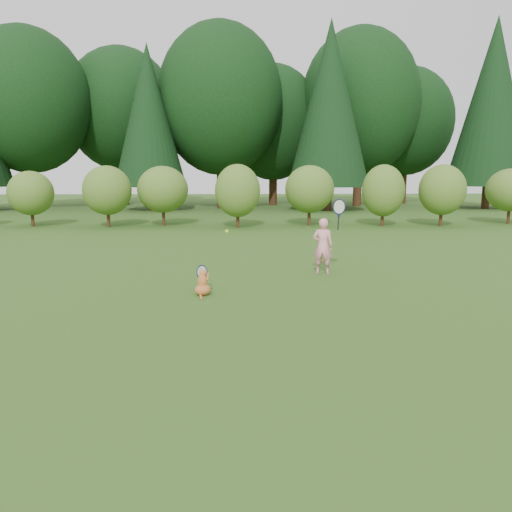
{
  "coord_description": "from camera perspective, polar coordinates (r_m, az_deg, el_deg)",
  "views": [
    {
      "loc": [
        -0.22,
        -8.64,
        2.25
      ],
      "look_at": [
        0.2,
        0.8,
        0.7
      ],
      "focal_mm": 35.0,
      "sensor_mm": 36.0,
      "label": 1
    }
  ],
  "objects": [
    {
      "name": "ground",
      "position": [
        8.93,
        -1.06,
        -5.28
      ],
      "size": [
        100.0,
        100.0,
        0.0
      ],
      "primitive_type": "plane",
      "color": "#235117",
      "rests_on": "ground"
    },
    {
      "name": "cat",
      "position": [
        9.45,
        -6.12,
        -2.91
      ],
      "size": [
        0.46,
        0.7,
        0.68
      ],
      "rotation": [
        0.0,
        0.0,
        -0.32
      ],
      "color": "#BF6024",
      "rests_on": "ground"
    },
    {
      "name": "child",
      "position": [
        11.43,
        7.7,
        1.28
      ],
      "size": [
        0.73,
        0.49,
        1.91
      ],
      "rotation": [
        0.0,
        0.0,
        2.84
      ],
      "color": "pink",
      "rests_on": "ground"
    },
    {
      "name": "shrub_row",
      "position": [
        21.66,
        -1.98,
        7.06
      ],
      "size": [
        28.0,
        3.0,
        2.8
      ],
      "primitive_type": null,
      "color": "#487725",
      "rests_on": "ground"
    },
    {
      "name": "tennis_ball",
      "position": [
        9.24,
        -3.35,
        2.84
      ],
      "size": [
        0.07,
        0.07,
        0.07
      ],
      "color": "#CBD018",
      "rests_on": "ground"
    },
    {
      "name": "woodland_backdrop",
      "position": [
        32.07,
        -2.24,
        18.73
      ],
      "size": [
        48.0,
        10.0,
        15.0
      ],
      "primitive_type": null,
      "color": "black",
      "rests_on": "ground"
    }
  ]
}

